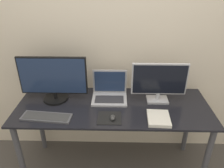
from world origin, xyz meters
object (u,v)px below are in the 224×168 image
(monitor_left, at_px, (53,79))
(keyboard, at_px, (47,117))
(mouse, at_px, (112,118))
(book, at_px, (159,118))
(laptop, at_px, (110,92))
(monitor_right, at_px, (159,82))

(monitor_left, xyz_separation_m, keyboard, (-0.00, -0.29, -0.20))
(keyboard, xyz_separation_m, mouse, (0.55, -0.01, 0.01))
(keyboard, relative_size, book, 1.90)
(laptop, relative_size, keyboard, 0.76)
(monitor_left, distance_m, mouse, 0.65)
(book, bearing_deg, monitor_left, 162.17)
(monitor_left, bearing_deg, monitor_right, 0.01)
(monitor_right, relative_size, laptop, 1.53)
(monitor_left, bearing_deg, book, -17.83)
(monitor_left, xyz_separation_m, laptop, (0.51, 0.05, -0.15))
(monitor_right, bearing_deg, monitor_left, -179.99)
(mouse, height_order, book, mouse)
(monitor_left, relative_size, mouse, 8.90)
(mouse, bearing_deg, monitor_right, 36.40)
(monitor_left, relative_size, keyboard, 1.45)
(monitor_left, distance_m, laptop, 0.53)
(laptop, bearing_deg, keyboard, -146.40)
(book, bearing_deg, keyboard, 179.75)
(mouse, xyz_separation_m, book, (0.38, 0.01, -0.01))
(laptop, bearing_deg, monitor_left, -174.57)
(monitor_left, xyz_separation_m, mouse, (0.54, -0.31, -0.19))
(keyboard, bearing_deg, laptop, 33.60)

